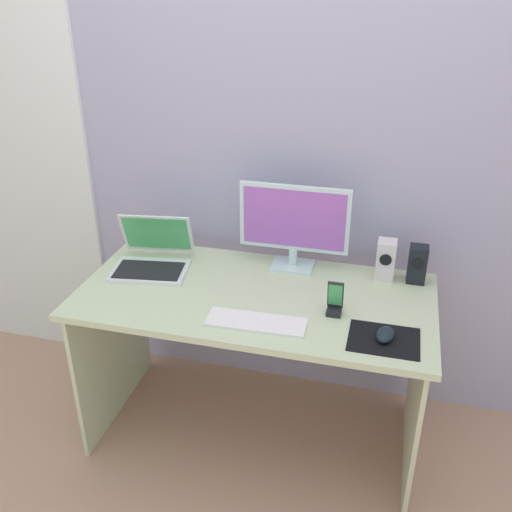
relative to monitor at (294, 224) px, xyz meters
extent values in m
plane|color=tan|center=(-0.10, -0.26, -0.94)|extent=(8.00, 8.00, 0.00)
cube|color=#AAA1BF|center=(-0.10, 0.18, 0.31)|extent=(6.00, 0.04, 2.50)
cube|color=white|center=(-1.44, 0.15, 0.07)|extent=(0.82, 0.02, 2.02)
cube|color=beige|center=(-0.10, -0.26, -0.22)|extent=(1.43, 0.71, 0.03)
cube|color=beige|center=(-0.78, -0.26, -0.59)|extent=(0.02, 0.67, 0.71)
cube|color=beige|center=(0.57, -0.26, -0.59)|extent=(0.02, 0.67, 0.71)
cube|color=silver|center=(0.00, 0.00, -0.20)|extent=(0.18, 0.14, 0.01)
cylinder|color=silver|center=(0.00, 0.00, -0.16)|extent=(0.04, 0.04, 0.08)
cube|color=silver|center=(0.00, 0.00, 0.03)|extent=(0.47, 0.02, 0.29)
cube|color=#A559BF|center=(0.00, -0.01, 0.03)|extent=(0.44, 0.00, 0.25)
cube|color=black|center=(0.52, 0.00, -0.13)|extent=(0.08, 0.07, 0.16)
cylinder|color=black|center=(0.52, -0.04, -0.11)|extent=(0.05, 0.00, 0.05)
cube|color=silver|center=(0.39, 0.00, -0.12)|extent=(0.08, 0.08, 0.17)
cylinder|color=black|center=(0.39, -0.04, -0.10)|extent=(0.05, 0.00, 0.05)
cube|color=white|center=(-0.59, -0.20, -0.20)|extent=(0.35, 0.27, 0.02)
cube|color=black|center=(-0.58, -0.22, -0.19)|extent=(0.30, 0.21, 0.00)
cube|color=white|center=(-0.61, -0.06, -0.09)|extent=(0.33, 0.13, 0.20)
cube|color=#4CB266|center=(-0.61, -0.06, -0.09)|extent=(0.30, 0.11, 0.18)
cube|color=white|center=(-0.04, -0.47, -0.20)|extent=(0.37, 0.14, 0.01)
cube|color=black|center=(0.42, -0.46, -0.20)|extent=(0.25, 0.20, 0.00)
ellipsoid|color=black|center=(0.42, -0.46, -0.19)|extent=(0.08, 0.11, 0.04)
cube|color=black|center=(0.23, -0.34, -0.20)|extent=(0.06, 0.05, 0.02)
cube|color=black|center=(0.23, -0.32, -0.13)|extent=(0.06, 0.03, 0.12)
cube|color=#4CB266|center=(0.23, -0.33, -0.13)|extent=(0.05, 0.02, 0.10)
camera|label=1|loc=(0.39, -2.17, 0.97)|focal=39.82mm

